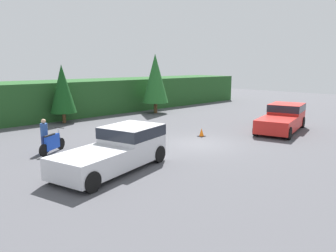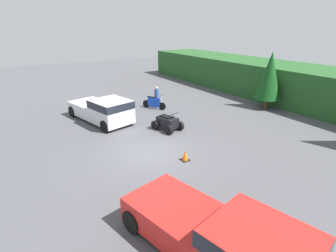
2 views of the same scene
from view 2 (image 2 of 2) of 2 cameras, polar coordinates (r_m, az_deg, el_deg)
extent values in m
plane|color=#4C4C51|center=(14.40, -4.02, -5.76)|extent=(80.00, 80.00, 0.00)
cube|color=#235123|center=(25.15, 30.40, 6.91)|extent=(44.00, 6.00, 3.14)
cylinder|color=brown|center=(23.35, 20.52, 4.64)|extent=(0.28, 0.28, 0.83)
cone|color=#144719|center=(22.86, 21.26, 10.18)|extent=(2.03, 2.03, 3.78)
cube|color=#1E232D|center=(7.39, 19.78, -22.71)|extent=(3.05, 2.76, 0.50)
cube|color=red|center=(9.09, 1.82, -18.84)|extent=(3.58, 2.88, 0.88)
cylinder|color=black|center=(10.39, 1.33, -14.78)|extent=(0.84, 0.46, 0.80)
cylinder|color=black|center=(9.34, -7.74, -19.83)|extent=(0.84, 0.46, 0.80)
cube|color=silver|center=(18.27, -12.24, 3.11)|extent=(2.92, 2.72, 1.57)
cube|color=#1E232D|center=(18.12, -12.37, 4.65)|extent=(2.95, 2.74, 0.50)
cube|color=silver|center=(20.63, -16.43, 3.78)|extent=(3.45, 2.85, 0.88)
cylinder|color=black|center=(18.45, -8.27, 1.57)|extent=(0.84, 0.46, 0.80)
cylinder|color=black|center=(17.39, -13.53, -0.04)|extent=(0.84, 0.46, 0.80)
cylinder|color=black|center=(22.00, -15.38, 4.24)|extent=(0.84, 0.46, 0.80)
cylinder|color=black|center=(21.12, -20.06, 3.01)|extent=(0.84, 0.46, 0.80)
cylinder|color=black|center=(21.44, -1.29, 4.33)|extent=(0.59, 0.41, 0.63)
cylinder|color=black|center=(22.20, -4.74, 4.85)|extent=(0.59, 0.41, 0.63)
cube|color=blue|center=(21.74, -3.05, 5.24)|extent=(1.06, 0.72, 0.76)
cylinder|color=#B7B7BC|center=(21.34, -1.41, 5.48)|extent=(0.30, 0.21, 0.86)
cylinder|color=black|center=(21.23, -1.42, 6.63)|extent=(0.34, 0.53, 0.04)
cube|color=black|center=(21.73, -3.51, 6.34)|extent=(0.79, 0.55, 0.06)
cylinder|color=black|center=(17.26, 2.58, 0.04)|extent=(0.64, 0.36, 0.60)
cylinder|color=black|center=(16.56, 0.21, -0.87)|extent=(0.64, 0.36, 0.60)
cylinder|color=black|center=(18.07, -0.43, 1.05)|extent=(0.64, 0.36, 0.60)
cylinder|color=black|center=(17.41, -2.80, 0.22)|extent=(0.64, 0.36, 0.60)
cube|color=black|center=(17.23, -0.12, 0.89)|extent=(1.53, 1.11, 0.64)
cylinder|color=black|center=(16.73, 1.12, 2.05)|extent=(0.06, 0.06, 0.35)
cylinder|color=black|center=(16.68, 1.12, 2.62)|extent=(0.27, 0.94, 0.04)
cube|color=black|center=(17.20, -0.47, 2.12)|extent=(0.89, 0.63, 0.08)
cylinder|color=navy|center=(22.24, -2.36, 5.27)|extent=(0.26, 0.26, 0.88)
cylinder|color=navy|center=(22.05, -2.54, 5.13)|extent=(0.26, 0.26, 0.88)
cylinder|color=#2D5199|center=(21.95, -2.48, 7.14)|extent=(0.52, 0.52, 0.66)
sphere|color=tan|center=(21.84, -2.50, 8.29)|extent=(0.34, 0.34, 0.24)
cube|color=black|center=(13.61, 3.73, -7.37)|extent=(0.42, 0.42, 0.03)
cone|color=orange|center=(13.49, 3.76, -6.40)|extent=(0.32, 0.32, 0.55)
camera|label=1|loc=(26.59, -46.08, 10.65)|focal=35.00mm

